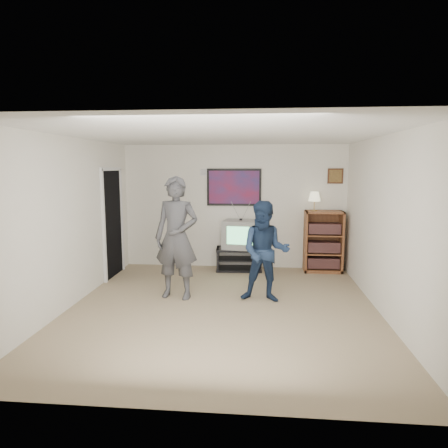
% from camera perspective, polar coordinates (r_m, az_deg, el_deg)
% --- Properties ---
extents(room_shell, '(4.51, 5.00, 2.51)m').
position_cam_1_polar(room_shell, '(6.02, 0.08, 0.42)').
color(room_shell, '#96795F').
rests_on(room_shell, ground).
extents(media_stand, '(0.93, 0.56, 0.45)m').
position_cam_1_polar(media_stand, '(8.05, 2.14, -5.01)').
color(media_stand, black).
rests_on(media_stand, room_shell).
extents(crt_television, '(0.74, 0.65, 0.56)m').
position_cam_1_polar(crt_television, '(7.95, 2.41, -1.46)').
color(crt_television, gray).
rests_on(crt_television, media_stand).
extents(bookshelf, '(0.73, 0.42, 1.21)m').
position_cam_1_polar(bookshelf, '(8.10, 13.98, -2.42)').
color(bookshelf, brown).
rests_on(bookshelf, room_shell).
extents(table_lamp, '(0.24, 0.24, 0.38)m').
position_cam_1_polar(table_lamp, '(7.97, 12.79, 3.19)').
color(table_lamp, '#FDF6C0').
rests_on(table_lamp, bookshelf).
extents(person_tall, '(0.76, 0.56, 1.92)m').
position_cam_1_polar(person_tall, '(6.28, -6.79, -1.98)').
color(person_tall, '#3E3E42').
rests_on(person_tall, room_shell).
extents(person_short, '(0.80, 0.65, 1.55)m').
position_cam_1_polar(person_short, '(6.13, 5.91, -3.96)').
color(person_short, '#182844').
rests_on(person_short, room_shell).
extents(controller_left, '(0.05, 0.12, 0.03)m').
position_cam_1_polar(controller_left, '(6.45, -6.57, 0.95)').
color(controller_left, white).
rests_on(controller_left, person_tall).
extents(controller_right, '(0.05, 0.12, 0.03)m').
position_cam_1_polar(controller_right, '(6.36, 6.07, -1.09)').
color(controller_right, white).
rests_on(controller_right, person_short).
extents(poster, '(1.10, 0.03, 0.75)m').
position_cam_1_polar(poster, '(8.10, 1.44, 5.27)').
color(poster, black).
rests_on(poster, room_shell).
extents(air_vent, '(0.28, 0.02, 0.14)m').
position_cam_1_polar(air_vent, '(8.15, -2.44, 7.40)').
color(air_vent, white).
rests_on(air_vent, room_shell).
extents(small_picture, '(0.30, 0.03, 0.30)m').
position_cam_1_polar(small_picture, '(8.21, 15.62, 6.62)').
color(small_picture, black).
rests_on(small_picture, room_shell).
extents(doorway, '(0.03, 0.85, 2.00)m').
position_cam_1_polar(doorway, '(7.78, -15.68, 0.04)').
color(doorway, black).
rests_on(doorway, room_shell).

